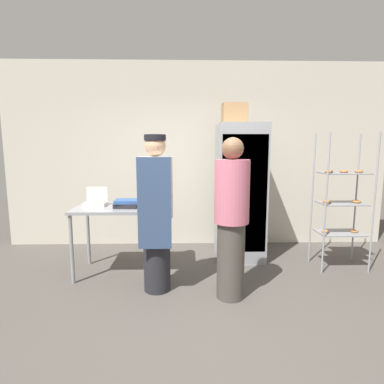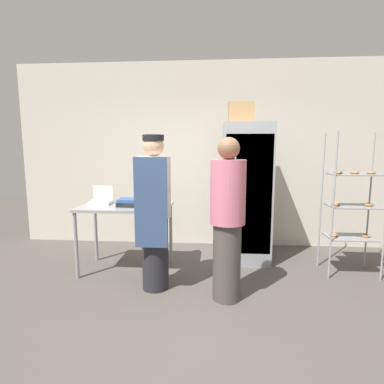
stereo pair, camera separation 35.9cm
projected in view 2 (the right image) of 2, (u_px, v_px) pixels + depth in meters
ground_plane at (199, 315)px, 2.95m from camera, size 14.00×14.00×0.00m
back_wall at (207, 155)px, 5.04m from camera, size 6.40×0.12×3.04m
refrigerator at (246, 193)px, 4.34m from camera, size 0.67×0.74×1.98m
baking_rack at (352, 205)px, 3.83m from camera, size 0.65×0.44×1.83m
prep_counter at (126, 213)px, 3.96m from camera, size 1.18×0.70×0.89m
donut_box at (101, 201)px, 4.02m from camera, size 0.28×0.20×0.24m
blender_pitcher at (157, 193)px, 4.11m from camera, size 0.14×0.14×0.31m
binder_stack at (130, 202)px, 3.88m from camera, size 0.31×0.27×0.10m
cardboard_storage_box at (241, 113)px, 4.22m from camera, size 0.35×0.30×0.29m
person_baker at (154, 211)px, 3.40m from camera, size 0.38×0.39×1.78m
person_customer at (227, 219)px, 3.15m from camera, size 0.37×0.37×1.74m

